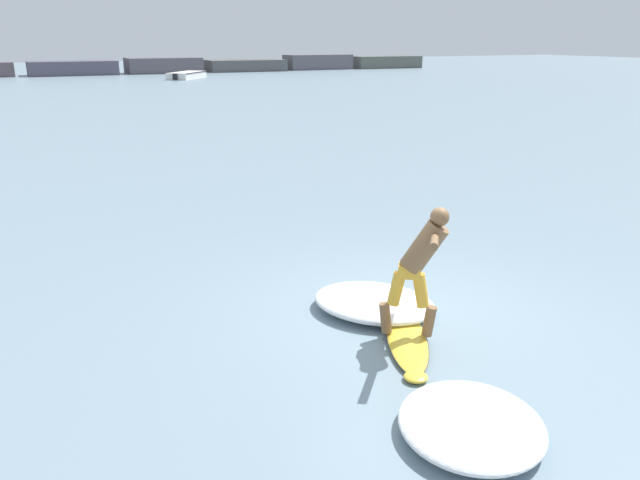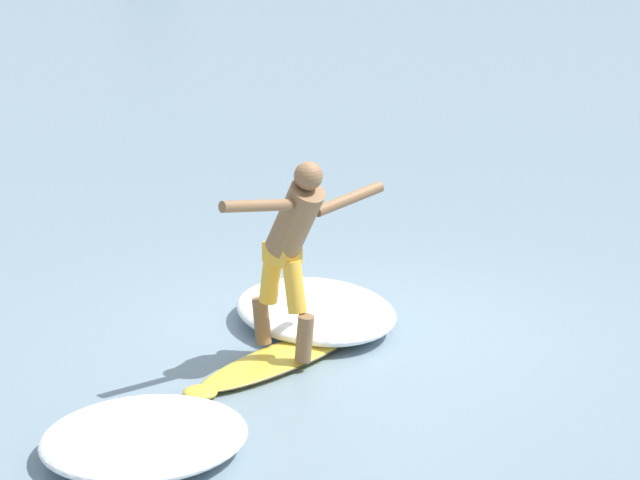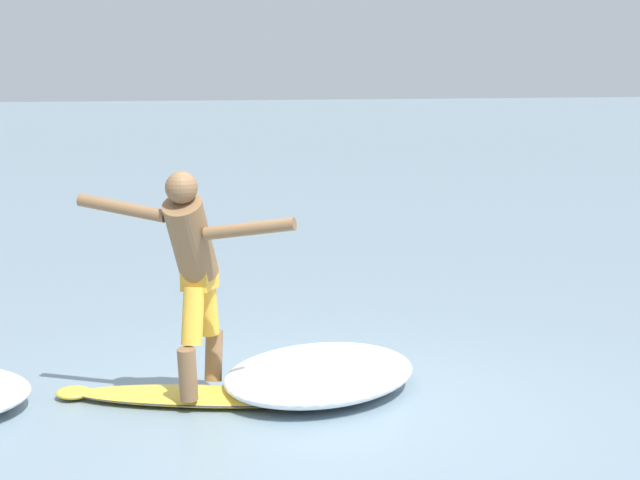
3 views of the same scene
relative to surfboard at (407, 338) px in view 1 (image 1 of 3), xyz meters
The scene contains 7 objects.
ground_plane 0.86m from the surfboard, 61.42° to the left, with size 200.00×200.00×0.00m, color gray.
rock_jetty_breakwater 62.97m from the surfboard, 85.25° to the left, with size 71.17×5.02×1.67m.
surfboard is the anchor object (origin of this frame).
surfer 1.02m from the surfboard, 19.77° to the right, with size 1.05×1.34×1.63m.
fishing_boat_near_jetty 53.41m from the surfboard, 79.16° to the left, with size 4.47×5.45×0.59m.
wave_foam_at_tail 0.94m from the surfboard, 85.58° to the left, with size 2.05×2.13×0.28m.
wave_foam_at_nose 1.93m from the surfboard, 104.70° to the right, with size 1.92×1.97×0.24m.
Camera 1 is at (-4.31, -6.56, 3.57)m, focal length 35.00 mm.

